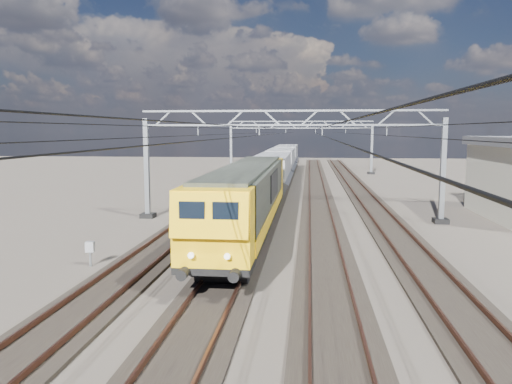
# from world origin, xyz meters

# --- Properties ---
(ground) EXTENTS (160.00, 160.00, 0.00)m
(ground) POSITION_xyz_m (0.00, 0.00, 0.00)
(ground) COLOR black
(ground) RESTS_ON ground
(track_outer_west) EXTENTS (2.60, 140.00, 0.30)m
(track_outer_west) POSITION_xyz_m (-6.00, 0.00, 0.07)
(track_outer_west) COLOR black
(track_outer_west) RESTS_ON ground
(track_loco) EXTENTS (2.60, 140.00, 0.30)m
(track_loco) POSITION_xyz_m (-2.00, 0.00, 0.07)
(track_loco) COLOR black
(track_loco) RESTS_ON ground
(track_inner_east) EXTENTS (2.60, 140.00, 0.30)m
(track_inner_east) POSITION_xyz_m (2.00, 0.00, 0.07)
(track_inner_east) COLOR black
(track_inner_east) RESTS_ON ground
(track_outer_east) EXTENTS (2.60, 140.00, 0.30)m
(track_outer_east) POSITION_xyz_m (6.00, 0.00, 0.07)
(track_outer_east) COLOR black
(track_outer_east) RESTS_ON ground
(catenary_gantry_mid) EXTENTS (19.90, 0.90, 7.11)m
(catenary_gantry_mid) POSITION_xyz_m (0.00, 4.00, 3.91)
(catenary_gantry_mid) COLOR gray
(catenary_gantry_mid) RESTS_ON ground
(catenary_gantry_far) EXTENTS (19.90, 0.90, 7.11)m
(catenary_gantry_far) POSITION_xyz_m (0.00, 40.00, 3.91)
(catenary_gantry_far) COLOR gray
(catenary_gantry_far) RESTS_ON ground
(overhead_wires) EXTENTS (12.03, 140.00, 0.53)m
(overhead_wires) POSITION_xyz_m (0.00, 8.00, 5.75)
(overhead_wires) COLOR black
(overhead_wires) RESTS_ON ground
(locomotive) EXTENTS (2.76, 21.10, 3.62)m
(locomotive) POSITION_xyz_m (-2.00, -2.24, 2.33)
(locomotive) COLOR black
(locomotive) RESTS_ON ground
(hopper_wagon_lead) EXTENTS (3.38, 13.00, 3.25)m
(hopper_wagon_lead) POSITION_xyz_m (-2.00, 15.45, 2.23)
(hopper_wagon_lead) COLOR black
(hopper_wagon_lead) RESTS_ON ground
(hopper_wagon_mid) EXTENTS (3.38, 13.00, 3.25)m
(hopper_wagon_mid) POSITION_xyz_m (-2.00, 29.65, 2.23)
(hopper_wagon_mid) COLOR black
(hopper_wagon_mid) RESTS_ON ground
(hopper_wagon_third) EXTENTS (3.38, 13.00, 3.25)m
(hopper_wagon_third) POSITION_xyz_m (-2.00, 43.85, 2.23)
(hopper_wagon_third) COLOR black
(hopper_wagon_third) RESTS_ON ground
(trackside_cabinet) EXTENTS (0.40, 0.33, 1.08)m
(trackside_cabinet) POSITION_xyz_m (-8.09, -8.00, 0.81)
(trackside_cabinet) COLOR gray
(trackside_cabinet) RESTS_ON ground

